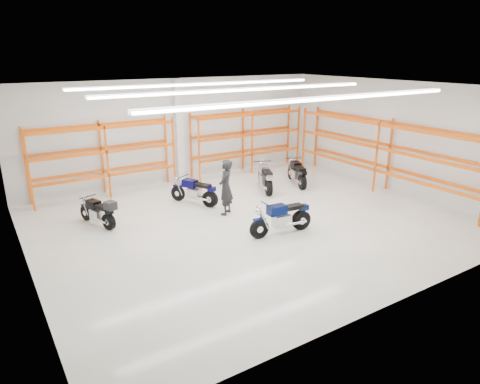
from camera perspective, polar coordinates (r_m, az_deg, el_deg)
ground at (r=14.81m, az=1.65°, el=-3.85°), size 14.00×14.00×0.00m
room_shell at (r=13.94m, az=1.72°, el=8.80°), size 14.02×12.02×4.51m
motorcycle_main at (r=13.70m, az=5.84°, el=-3.51°), size 2.21×0.73×1.09m
motorcycle_back_a at (r=14.95m, az=-18.24°, el=-2.60°), size 0.91×1.91×1.01m
motorcycle_back_b at (r=16.33m, az=-5.93°, el=-0.01°), size 1.13×1.92×1.04m
motorcycle_back_c at (r=17.94m, az=3.39°, el=1.85°), size 1.13×2.15×1.12m
motorcycle_back_d at (r=18.84m, az=7.65°, el=2.44°), size 1.03×2.10×1.08m
standing_man at (r=15.12m, az=-1.92°, el=0.64°), size 0.87×0.83×2.00m
structural_column at (r=19.12m, az=-8.18°, el=8.02°), size 0.32×0.32×4.50m
pallet_racking_back_left at (r=17.79m, az=-17.68°, el=5.07°), size 5.67×0.87×3.00m
pallet_racking_back_right at (r=20.53m, az=1.01°, el=7.56°), size 5.67×0.87×3.00m
pallet_racking_side at (r=18.56m, az=18.61°, el=5.59°), size 0.87×9.07×3.00m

